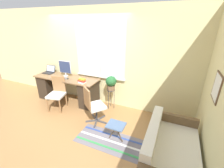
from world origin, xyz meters
TOP-DOWN VIEW (x-y plane):
  - ground_plane at (0.00, 0.00)m, footprint 14.00×14.00m
  - wall_back_with_window at (0.02, 0.71)m, footprint 9.00×0.12m
  - wall_right_with_picture at (3.04, -0.00)m, footprint 0.08×9.00m
  - desk at (-0.58, 0.32)m, footprint 2.03×0.63m
  - laptop at (-1.35, 0.44)m, footprint 0.35×0.28m
  - monitor at (-0.65, 0.41)m, footprint 0.42×0.14m
  - keyboard at (-0.66, 0.21)m, footprint 0.35×0.14m
  - mouse at (-0.42, 0.21)m, footprint 0.04×0.06m
  - book_stack at (0.11, 0.14)m, footprint 0.22×0.17m
  - desk_chair_wooden at (-0.54, -0.15)m, footprint 0.51×0.51m
  - office_chair_swivel at (0.72, -0.32)m, footprint 0.58×0.58m
  - couch_loveseat at (2.49, -0.83)m, footprint 0.84×1.49m
  - plant_stand at (0.83, 0.46)m, footprint 0.22×0.22m
  - potted_plant at (0.83, 0.46)m, footprint 0.30×0.30m
  - floor_rug_striped at (1.42, -0.76)m, footprint 1.59×0.62m
  - folding_stool at (1.45, -0.67)m, footprint 0.36×0.31m

SIDE VIEW (x-z plane):
  - ground_plane at x=0.00m, z-range 0.00..0.00m
  - floor_rug_striped at x=1.42m, z-range 0.00..0.01m
  - couch_loveseat at x=2.49m, z-range -0.11..0.62m
  - folding_stool at x=1.45m, z-range 0.15..0.55m
  - desk at x=-0.58m, z-range 0.03..0.80m
  - desk_chair_wooden at x=-0.54m, z-range 0.03..0.94m
  - office_chair_swivel at x=0.72m, z-range 0.01..0.96m
  - plant_stand at x=0.83m, z-range 0.20..0.78m
  - keyboard at x=-0.66m, z-range 0.78..0.79m
  - mouse at x=-0.42m, z-range 0.78..0.81m
  - potted_plant at x=0.83m, z-range 0.60..0.99m
  - laptop at x=-1.35m, z-range 0.71..0.94m
  - book_stack at x=0.11m, z-range 0.77..0.89m
  - monitor at x=-0.65m, z-range 0.80..1.27m
  - wall_right_with_picture at x=3.04m, z-range 0.00..2.70m
  - wall_back_with_window at x=0.02m, z-range 0.01..2.71m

